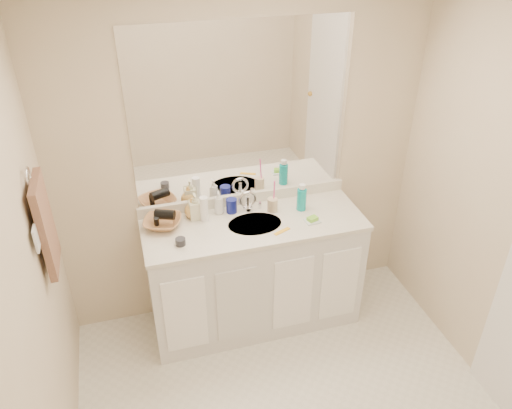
{
  "coord_description": "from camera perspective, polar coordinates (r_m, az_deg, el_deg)",
  "views": [
    {
      "loc": [
        -0.78,
        -1.71,
        2.76
      ],
      "look_at": [
        0.0,
        0.97,
        1.05
      ],
      "focal_mm": 35.0,
      "sensor_mm": 36.0,
      "label": 1
    }
  ],
  "objects": [
    {
      "name": "mirror",
      "position": [
        3.32,
        -1.56,
        10.31
      ],
      "size": [
        1.48,
        0.01,
        1.2
      ],
      "primitive_type": "cube",
      "color": "white",
      "rests_on": "wall_back"
    },
    {
      "name": "blue_mug",
      "position": [
        3.49,
        -2.81,
        -0.13
      ],
      "size": [
        0.09,
        0.09,
        0.1
      ],
      "primitive_type": "cylinder",
      "rotation": [
        0.0,
        0.0,
        -0.22
      ],
      "color": "navy",
      "rests_on": "countertop"
    },
    {
      "name": "soap_dish",
      "position": [
        3.43,
        6.46,
        -1.88
      ],
      "size": [
        0.11,
        0.09,
        0.01
      ],
      "primitive_type": "cube",
      "rotation": [
        0.0,
        0.0,
        0.08
      ],
      "color": "silver",
      "rests_on": "countertop"
    },
    {
      "name": "backsplash",
      "position": [
        3.6,
        -1.38,
        0.71
      ],
      "size": [
        1.52,
        0.03,
        0.08
      ],
      "primitive_type": "cube",
      "color": "silver",
      "rests_on": "countertop"
    },
    {
      "name": "wall_back",
      "position": [
        3.48,
        -1.5,
        4.8
      ],
      "size": [
        2.6,
        0.02,
        2.4
      ],
      "primitive_type": "cube",
      "color": "beige",
      "rests_on": "floor"
    },
    {
      "name": "extra_white_bottle",
      "position": [
        3.4,
        -5.96,
        -0.51
      ],
      "size": [
        0.06,
        0.06,
        0.18
      ],
      "primitive_type": "cylinder",
      "rotation": [
        0.0,
        0.0,
        0.16
      ],
      "color": "white",
      "rests_on": "countertop"
    },
    {
      "name": "ceiling",
      "position": [
        1.91,
        8.74,
        20.3
      ],
      "size": [
        2.6,
        2.6,
        0.02
      ],
      "primitive_type": "cube",
      "color": "white",
      "rests_on": "wall_back"
    },
    {
      "name": "green_soap",
      "position": [
        3.42,
        6.48,
        -1.62
      ],
      "size": [
        0.08,
        0.07,
        0.02
      ],
      "primitive_type": "cube",
      "rotation": [
        0.0,
        0.0,
        0.31
      ],
      "color": "#79CC31",
      "rests_on": "soap_dish"
    },
    {
      "name": "countertop",
      "position": [
        3.41,
        -0.23,
        -2.23
      ],
      "size": [
        1.52,
        0.57,
        0.03
      ],
      "primitive_type": "cube",
      "color": "silver",
      "rests_on": "vanity_cabinet"
    },
    {
      "name": "faucet",
      "position": [
        3.51,
        -0.96,
        0.12
      ],
      "size": [
        0.02,
        0.02,
        0.11
      ],
      "primitive_type": "cylinder",
      "color": "silver",
      "rests_on": "countertop"
    },
    {
      "name": "mouthwash_bottle",
      "position": [
        3.52,
        5.23,
        0.57
      ],
      "size": [
        0.07,
        0.07,
        0.16
      ],
      "primitive_type": "cylinder",
      "rotation": [
        0.0,
        0.0,
        -0.03
      ],
      "color": "#0D9C9F",
      "rests_on": "countertop"
    },
    {
      "name": "soap_bottle_cream",
      "position": [
        3.43,
        -6.97,
        -0.17
      ],
      "size": [
        0.09,
        0.09,
        0.19
      ],
      "primitive_type": "imported",
      "rotation": [
        0.0,
        0.0,
        0.04
      ],
      "color": "beige",
      "rests_on": "countertop"
    },
    {
      "name": "soap_bottle_white",
      "position": [
        3.47,
        -4.27,
        0.24
      ],
      "size": [
        0.08,
        0.08,
        0.17
      ],
      "primitive_type": "imported",
      "rotation": [
        0.0,
        0.0,
        -0.24
      ],
      "color": "silver",
      "rests_on": "countertop"
    },
    {
      "name": "soap_bottle_yellow",
      "position": [
        3.45,
        -7.24,
        -0.38
      ],
      "size": [
        0.15,
        0.15,
        0.15
      ],
      "primitive_type": "imported",
      "rotation": [
        0.0,
        0.0,
        0.37
      ],
      "color": "#EAB45B",
      "rests_on": "countertop"
    },
    {
      "name": "wicker_basket",
      "position": [
        3.41,
        -10.62,
        -2.02
      ],
      "size": [
        0.32,
        0.32,
        0.06
      ],
      "primitive_type": "imported",
      "rotation": [
        0.0,
        0.0,
        -0.35
      ],
      "color": "#A87043",
      "rests_on": "countertop"
    },
    {
      "name": "towel_ring",
      "position": [
        2.8,
        -24.56,
        2.88
      ],
      "size": [
        0.01,
        0.11,
        0.11
      ],
      "primitive_type": "torus",
      "rotation": [
        0.0,
        1.57,
        0.0
      ],
      "color": "silver",
      "rests_on": "wall_left"
    },
    {
      "name": "hair_dryer",
      "position": [
        3.37,
        -10.38,
        -1.13
      ],
      "size": [
        0.15,
        0.11,
        0.07
      ],
      "primitive_type": "cylinder",
      "rotation": [
        0.0,
        1.57,
        -0.4
      ],
      "color": "black",
      "rests_on": "wicker_basket"
    },
    {
      "name": "sink_basin",
      "position": [
        3.4,
        -0.14,
        -2.37
      ],
      "size": [
        0.37,
        0.37,
        0.02
      ],
      "primitive_type": "cylinder",
      "color": "beige",
      "rests_on": "countertop"
    },
    {
      "name": "wall_left",
      "position": [
        2.37,
        -25.06,
        -13.43
      ],
      "size": [
        0.02,
        2.6,
        2.4
      ],
      "primitive_type": "cube",
      "color": "beige",
      "rests_on": "floor"
    },
    {
      "name": "hand_towel",
      "position": [
        2.94,
        -22.91,
        -2.18
      ],
      "size": [
        0.04,
        0.32,
        0.55
      ],
      "primitive_type": "cube",
      "color": "brown",
      "rests_on": "towel_ring"
    },
    {
      "name": "vanity_cabinet",
      "position": [
        3.68,
        -0.22,
        -7.94
      ],
      "size": [
        1.5,
        0.55,
        0.85
      ],
      "primitive_type": "cube",
      "color": "silver",
      "rests_on": "floor"
    },
    {
      "name": "tan_cup",
      "position": [
        3.5,
        1.9,
        -0.04
      ],
      "size": [
        0.08,
        0.08,
        0.1
      ],
      "primitive_type": "cylinder",
      "rotation": [
        0.0,
        0.0,
        0.1
      ],
      "color": "beige",
      "rests_on": "countertop"
    },
    {
      "name": "dark_jar",
      "position": [
        3.21,
        -8.63,
        -4.22
      ],
      "size": [
        0.07,
        0.07,
        0.05
      ],
      "primitive_type": "cylinder",
      "rotation": [
        0.0,
        0.0,
        -0.1
      ],
      "color": "#28272D",
      "rests_on": "countertop"
    },
    {
      "name": "orange_comb",
      "position": [
        3.31,
        2.99,
        -3.07
      ],
      "size": [
        0.13,
        0.07,
        0.01
      ],
      "primitive_type": "cube",
      "rotation": [
        0.0,
        0.0,
        0.41
      ],
      "color": "yellow",
      "rests_on": "countertop"
    },
    {
      "name": "switch_plate",
      "position": [
        2.75,
        -23.83,
        -3.6
      ],
      "size": [
        0.01,
        0.08,
        0.13
      ],
      "primitive_type": "cube",
      "color": "white",
      "rests_on": "wall_left"
    },
    {
      "name": "toothbrush",
      "position": [
        3.45,
        2.08,
        1.41
      ],
      "size": [
        0.02,
        0.04,
        0.19
      ],
      "primitive_type": "cylinder",
      "rotation": [
        0.14,
        0.0,
        -0.19
      ],
      "color": "#FF43A6",
      "rests_on": "tan_cup"
    }
  ]
}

